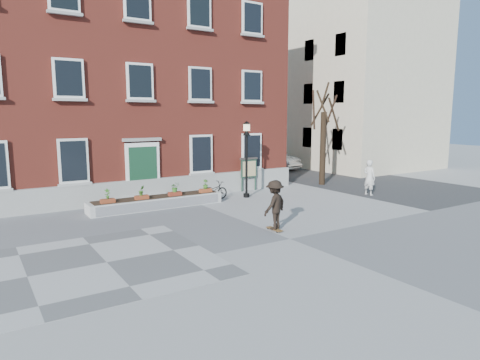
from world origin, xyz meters
TOP-DOWN VIEW (x-y plane):
  - ground at (0.00, 0.00)m, footprint 100.00×100.00m
  - checker_patch at (-6.00, 1.00)m, footprint 6.00×6.00m
  - bicycle at (1.01, 7.38)m, footprint 1.80×0.76m
  - parked_car at (10.94, 15.68)m, footprint 2.48×4.96m
  - bystander at (8.69, 4.10)m, footprint 0.50×0.72m
  - brick_building at (-2.00, 13.98)m, footprint 18.40×10.85m
  - planter_assembly at (-1.99, 7.18)m, footprint 6.20×1.12m
  - bare_tree at (9.01, 8.01)m, footprint 1.83×1.83m
  - side_street at (17.99, 19.78)m, footprint 15.20×36.00m
  - lamp_post at (2.86, 7.09)m, footprint 0.40×0.40m
  - notice_board at (4.03, 8.63)m, footprint 1.10×0.16m
  - skateboarder at (0.20, 1.15)m, footprint 1.33×1.04m

SIDE VIEW (x-z plane):
  - ground at x=0.00m, z-range 0.00..0.00m
  - checker_patch at x=-6.00m, z-range 0.00..0.01m
  - planter_assembly at x=-1.99m, z-range -0.27..0.88m
  - bicycle at x=1.01m, z-range 0.00..0.92m
  - parked_car at x=10.94m, z-range 0.00..1.56m
  - bystander at x=8.69m, z-range 0.00..1.89m
  - skateboarder at x=0.20m, z-range 0.03..1.92m
  - notice_board at x=4.03m, z-range 0.33..2.20m
  - lamp_post at x=2.86m, z-range 0.57..4.50m
  - bare_tree at x=9.01m, z-range -0.29..5.87m
  - brick_building at x=-2.00m, z-range 0.00..12.60m
  - side_street at x=17.99m, z-range -0.23..14.27m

